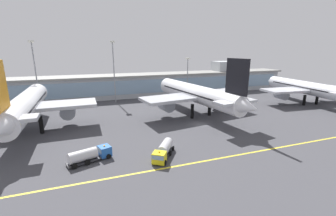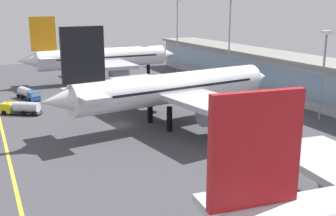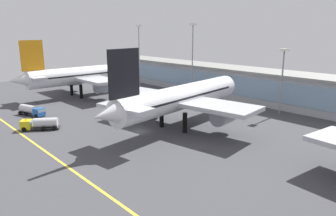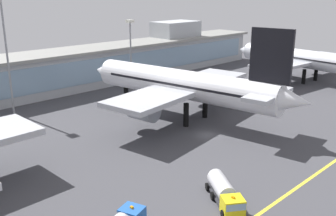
% 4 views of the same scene
% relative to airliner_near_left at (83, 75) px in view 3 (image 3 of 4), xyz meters
% --- Properties ---
extents(ground_plane, '(207.12, 207.12, 0.00)m').
position_rel_airliner_near_left_xyz_m(ground_plane, '(48.49, -10.60, -7.56)').
color(ground_plane, '#424247').
extents(taxiway_centreline_stripe, '(165.69, 0.50, 0.01)m').
position_rel_airliner_near_left_xyz_m(taxiway_centreline_stripe, '(48.49, -32.60, -7.56)').
color(taxiway_centreline_stripe, yellow).
rests_on(taxiway_centreline_stripe, ground).
extents(terminal_building, '(150.94, 14.00, 16.01)m').
position_rel_airliner_near_left_xyz_m(terminal_building, '(50.56, 39.70, -1.74)').
color(terminal_building, '#ADB2B7').
rests_on(terminal_building, ground).
extents(airliner_near_left, '(37.58, 50.77, 20.62)m').
position_rel_airliner_near_left_xyz_m(airliner_near_left, '(0.00, 0.00, 0.00)').
color(airliner_near_left, black).
rests_on(airliner_near_left, ground).
extents(airliner_near_right, '(40.33, 53.33, 20.32)m').
position_rel_airliner_near_left_xyz_m(airliner_near_right, '(52.32, -0.48, -0.12)').
color(airliner_near_right, black).
rests_on(airliner_near_right, ground).
extents(fuel_tanker_truck, '(7.11, 8.84, 2.90)m').
position_rel_airliner_near_left_xyz_m(fuel_tanker_truck, '(30.88, -28.06, -6.06)').
color(fuel_tanker_truck, black).
rests_on(fuel_tanker_truck, ground).
extents(baggage_tug_near, '(9.35, 5.31, 2.90)m').
position_rel_airliner_near_left_xyz_m(baggage_tug_near, '(16.20, -24.53, -6.06)').
color(baggage_tug_near, black).
rests_on(baggage_tug_near, ground).
extents(apron_light_mast_west, '(1.80, 1.80, 25.77)m').
position_rel_airliner_near_left_xyz_m(apron_light_mast_west, '(-1.26, 26.79, 9.07)').
color(apron_light_mast_west, gray).
rests_on(apron_light_mast_west, ground).
extents(apron_light_mast_centre, '(1.80, 1.80, 18.78)m').
position_rel_airliner_near_left_xyz_m(apron_light_mast_centre, '(62.47, 29.39, 5.17)').
color(apron_light_mast_centre, gray).
rests_on(apron_light_mast_centre, ground).
extents(apron_light_mast_east, '(1.80, 1.80, 26.02)m').
position_rel_airliner_near_left_xyz_m(apron_light_mast_east, '(27.83, 28.76, 9.21)').
color(apron_light_mast_east, gray).
rests_on(apron_light_mast_east, ground).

